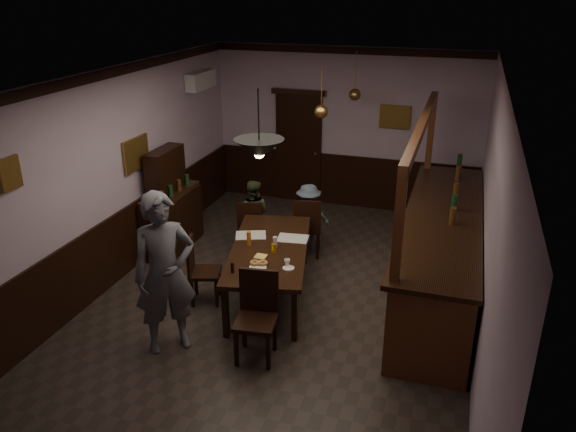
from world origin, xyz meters
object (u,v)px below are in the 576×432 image
at_px(chair_far_right, 307,225).
at_px(pendant_iron, 259,149).
at_px(sideboard, 171,210).
at_px(pendant_brass_far, 355,95).
at_px(person_seated_left, 253,214).
at_px(coffee_cup, 287,262).
at_px(dining_table, 269,251).
at_px(person_standing, 165,274).
at_px(chair_far_left, 251,225).
at_px(pendant_brass_mid, 321,112).
at_px(bar_counter, 440,251).
at_px(chair_near, 257,311).
at_px(person_seated_right, 308,217).
at_px(chair_side, 199,268).
at_px(soda_can, 274,248).

xyz_separation_m(chair_far_right, pendant_iron, (0.02, -2.12, 1.80)).
distance_m(sideboard, pendant_brass_far, 3.59).
xyz_separation_m(person_seated_left, coffee_cup, (1.17, -1.84, 0.23)).
height_order(dining_table, chair_far_right, chair_far_right).
bearing_deg(sideboard, person_standing, -62.29).
xyz_separation_m(chair_far_left, pendant_brass_mid, (1.02, 0.33, 1.80)).
distance_m(chair_far_left, pendant_brass_mid, 2.09).
xyz_separation_m(person_seated_left, bar_counter, (2.98, -0.54, 0.04)).
xyz_separation_m(chair_far_left, chair_near, (1.02, -2.42, 0.07)).
bearing_deg(dining_table, person_seated_right, 86.75).
distance_m(dining_table, chair_near, 1.32).
height_order(person_seated_right, sideboard, sideboard).
xyz_separation_m(chair_side, person_standing, (0.11, -1.05, 0.47)).
distance_m(chair_side, bar_counter, 3.31).
bearing_deg(pendant_brass_mid, pendant_brass_far, 82.22).
bearing_deg(soda_can, bar_counter, 25.48).
height_order(sideboard, bar_counter, bar_counter).
height_order(chair_near, person_standing, person_standing).
bearing_deg(soda_can, chair_side, -163.77).
bearing_deg(dining_table, pendant_brass_far, 80.34).
xyz_separation_m(chair_side, pendant_iron, (1.04, -0.37, 1.83)).
bearing_deg(dining_table, chair_side, -154.52).
height_order(dining_table, chair_far_left, chair_far_left).
height_order(chair_far_right, pendant_brass_far, pendant_brass_far).
distance_m(chair_far_right, person_seated_left, 0.94).
bearing_deg(chair_far_left, person_seated_left, -91.95).
xyz_separation_m(chair_far_right, soda_can, (-0.05, -1.46, 0.27)).
distance_m(chair_far_left, person_seated_left, 0.28).
relative_size(person_seated_left, soda_can, 9.57).
height_order(soda_can, bar_counter, bar_counter).
bearing_deg(chair_far_left, pendant_brass_far, -139.83).
distance_m(chair_near, sideboard, 3.22).
relative_size(chair_side, pendant_brass_mid, 1.15).
height_order(person_seated_left, pendant_brass_mid, pendant_brass_mid).
relative_size(dining_table, pendant_brass_far, 2.92).
distance_m(coffee_cup, sideboard, 2.78).
height_order(dining_table, person_seated_left, person_seated_left).
relative_size(person_standing, pendant_brass_far, 2.41).
bearing_deg(pendant_brass_mid, chair_near, -89.95).
bearing_deg(pendant_iron, chair_far_left, 115.08).
bearing_deg(chair_near, soda_can, 92.01).
height_order(person_standing, pendant_iron, pendant_iron).
bearing_deg(soda_can, chair_near, -80.44).
bearing_deg(dining_table, soda_can, -49.70).
bearing_deg(person_standing, person_seated_right, 34.02).
distance_m(bar_counter, pendant_iron, 3.12).
relative_size(sideboard, pendant_iron, 2.18).
bearing_deg(coffee_cup, pendant_brass_mid, 79.75).
height_order(person_seated_left, pendant_brass_far, pendant_brass_far).
xyz_separation_m(chair_far_left, pendant_iron, (0.90, -1.92, 1.84)).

